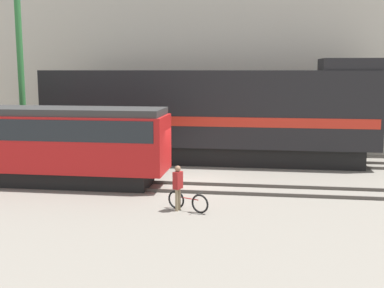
% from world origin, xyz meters
% --- Properties ---
extents(ground_plane, '(120.00, 120.00, 0.00)m').
position_xyz_m(ground_plane, '(0.00, 0.00, 0.00)').
color(ground_plane, gray).
extents(track_near, '(60.00, 1.50, 0.14)m').
position_xyz_m(track_near, '(0.00, -1.10, 0.07)').
color(track_near, '#47423D').
rests_on(track_near, ground).
extents(track_far, '(60.00, 1.51, 0.14)m').
position_xyz_m(track_far, '(0.00, 5.01, 0.07)').
color(track_far, '#47423D').
rests_on(track_far, ground).
extents(building_backdrop, '(42.53, 6.00, 11.14)m').
position_xyz_m(building_backdrop, '(0.00, 11.68, 5.57)').
color(building_backdrop, beige).
rests_on(building_backdrop, ground).
extents(freight_locomotive, '(17.87, 3.04, 5.62)m').
position_xyz_m(freight_locomotive, '(0.50, 5.01, 2.63)').
color(freight_locomotive, black).
rests_on(freight_locomotive, ground).
extents(streetcar, '(12.33, 2.54, 3.43)m').
position_xyz_m(streetcar, '(-6.85, -1.10, 1.96)').
color(streetcar, black).
rests_on(streetcar, ground).
extents(bicycle, '(1.60, 0.79, 0.76)m').
position_xyz_m(bicycle, '(0.76, -4.30, 0.35)').
color(bicycle, black).
rests_on(bicycle, ground).
extents(person, '(0.35, 0.42, 1.66)m').
position_xyz_m(person, '(0.39, -4.28, 1.01)').
color(person, '#8C7A5B').
rests_on(person, ground).
extents(utility_pole_right, '(0.31, 0.31, 8.78)m').
position_xyz_m(utility_pole_right, '(-8.68, 1.96, 4.39)').
color(utility_pole_right, '#2D7238').
rests_on(utility_pole_right, ground).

